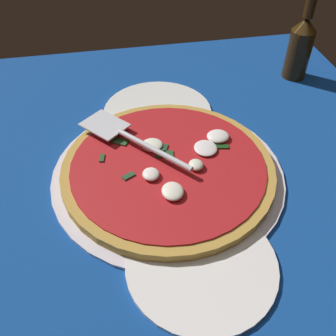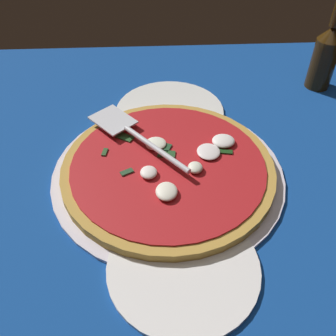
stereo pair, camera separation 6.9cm
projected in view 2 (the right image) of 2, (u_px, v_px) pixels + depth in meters
The scene contains 8 objects.
ground_plane at pixel (149, 185), 69.56cm from camera, with size 107.04×107.04×0.80cm, color navy.
checker_pattern at pixel (149, 184), 69.25cm from camera, with size 107.04×107.04×0.10cm.
pizza_pan at pixel (168, 174), 70.37cm from camera, with size 42.22×42.22×0.91cm, color silver.
dinner_plate_left at pixel (170, 111), 84.56cm from camera, with size 23.69×23.69×1.00cm, color silver.
dinner_plate_right at pixel (183, 267), 56.14cm from camera, with size 22.54×22.54×1.00cm, color white.
pizza at pixel (169, 168), 69.36cm from camera, with size 38.50×38.50×3.31cm.
pizza_server at pixel (134, 134), 72.32cm from camera, with size 21.38×19.23×1.00cm.
beer_bottle at pixel (325, 55), 86.99cm from camera, with size 5.71×5.71×22.44cm.
Camera 2 is at (48.26, 0.96, 49.90)cm, focal length 40.92 mm.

